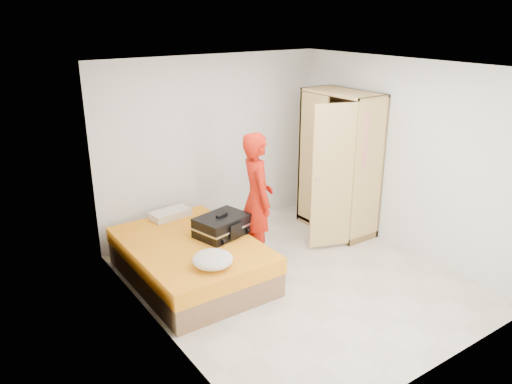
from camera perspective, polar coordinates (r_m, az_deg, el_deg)
room at (r=5.80m, az=5.04°, el=1.23°), size 4.00×4.02×2.60m
bed at (r=6.29m, az=-7.40°, el=-7.72°), size 1.42×2.02×0.50m
wardrobe at (r=7.43m, az=9.39°, el=2.83°), size 1.14×1.20×2.10m
person at (r=6.39m, az=0.11°, el=-0.86°), size 0.60×0.74×1.76m
suitcase at (r=6.27m, az=-3.89°, el=-3.86°), size 0.74×0.61×0.28m
round_cushion at (r=5.55m, az=-4.98°, el=-7.69°), size 0.45×0.45×0.17m
pillow at (r=6.91m, az=-9.76°, el=-2.48°), size 0.57×0.34×0.10m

